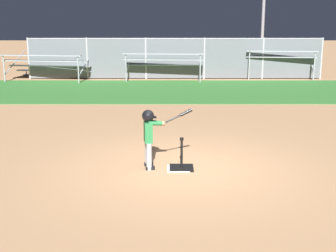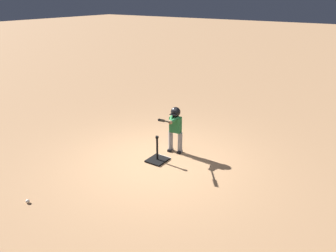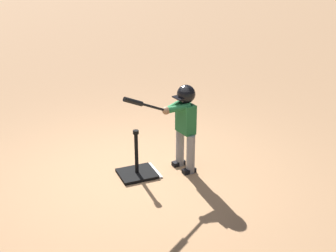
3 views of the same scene
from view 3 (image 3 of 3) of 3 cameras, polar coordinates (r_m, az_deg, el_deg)
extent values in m
plane|color=#AD7F56|center=(6.21, -4.25, -6.20)|extent=(90.00, 90.00, 0.00)
cube|color=white|center=(6.27, -3.28, -5.75)|extent=(0.45, 0.45, 0.02)
cube|color=black|center=(6.24, -3.80, -5.81)|extent=(0.47, 0.43, 0.04)
cylinder|color=black|center=(6.10, -3.87, -3.36)|extent=(0.05, 0.05, 0.55)
cylinder|color=black|center=(5.98, -3.94, -0.76)|extent=(0.08, 0.08, 0.05)
cylinder|color=gray|center=(6.18, 2.78, -3.45)|extent=(0.13, 0.13, 0.54)
cube|color=black|center=(6.28, 2.59, -5.45)|extent=(0.19, 0.12, 0.06)
cylinder|color=gray|center=(6.38, 1.47, -2.58)|extent=(0.13, 0.13, 0.54)
cube|color=black|center=(6.47, 1.30, -4.54)|extent=(0.19, 0.12, 0.06)
cube|color=#236B38|center=(6.09, 2.18, 0.97)|extent=(0.19, 0.30, 0.40)
sphere|color=#936B4C|center=(5.98, 2.22, 3.79)|extent=(0.21, 0.21, 0.21)
sphere|color=black|center=(5.98, 2.22, 3.91)|extent=(0.24, 0.24, 0.24)
cube|color=black|center=(5.93, 1.41, 3.47)|extent=(0.15, 0.20, 0.01)
cylinder|color=#236B38|center=(5.91, 1.24, 2.19)|extent=(0.33, 0.13, 0.12)
cylinder|color=#236B38|center=(5.98, 0.77, 2.45)|extent=(0.33, 0.21, 0.12)
sphere|color=#936B4C|center=(5.88, -0.23, 1.89)|extent=(0.10, 0.10, 0.10)
cylinder|color=black|center=(5.70, -2.64, 2.55)|extent=(0.57, 0.12, 0.28)
cylinder|color=black|center=(5.60, -4.27, 2.99)|extent=(0.27, 0.10, 0.16)
cylinder|color=black|center=(5.89, -0.08, 1.85)|extent=(0.04, 0.05, 0.05)
camera|label=1|loc=(14.23, -15.95, 22.11)|focal=50.00mm
camera|label=2|loc=(4.07, -101.42, 6.34)|focal=35.00mm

